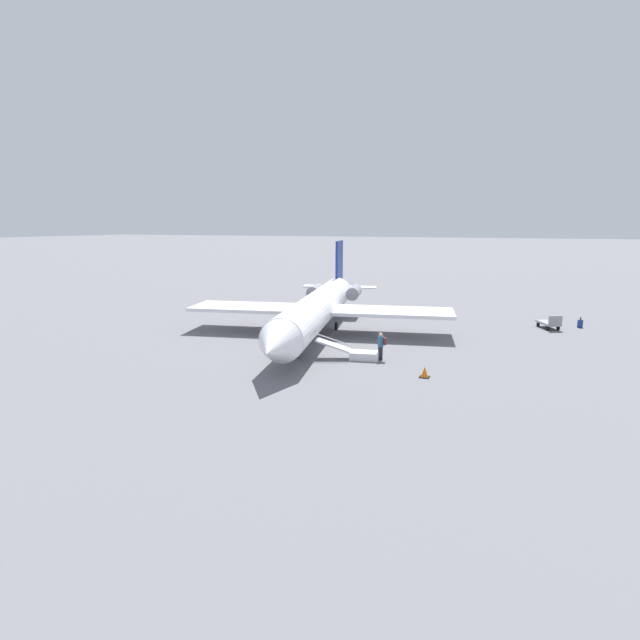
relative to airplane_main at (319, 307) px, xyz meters
The scene contains 7 objects.
ground_plane 2.23m from the airplane_main, 11.47° to the left, with size 600.00×600.00×0.00m, color slate.
airplane_main is the anchor object (origin of this frame).
boarding_stairs 8.40m from the airplane_main, 39.22° to the left, with size 1.81×4.14×1.69m.
passenger 8.99m from the airplane_main, 47.68° to the left, with size 0.39×0.56×1.74m.
luggage_cart 18.83m from the airplane_main, 116.48° to the left, with size 2.46×1.93×1.22m.
suitcase 21.64m from the airplane_main, 117.09° to the left, with size 0.36×0.42×0.88m.
traffic_cone_near_stairs 13.18m from the airplane_main, 48.66° to the left, with size 0.56×0.56×0.61m.
Camera 1 is at (34.57, 14.17, 8.35)m, focal length 28.00 mm.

